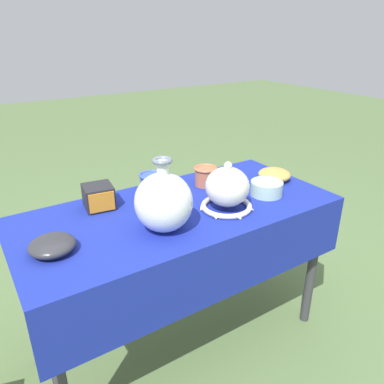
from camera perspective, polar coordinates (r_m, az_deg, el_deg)
ground_plane at (r=1.96m, az=-1.73°, el=-21.13°), size 14.00×14.00×0.00m
display_table at (r=1.57m, az=-1.66°, el=-5.16°), size 1.32×0.61×0.70m
vase_tall_bulbous at (r=1.34m, az=-4.35°, el=-1.48°), size 0.21×0.21×0.28m
vase_dome_bell at (r=1.51m, az=5.37°, el=0.35°), size 0.22×0.22×0.20m
mosaic_tile_box at (r=1.57m, az=-14.04°, el=-0.71°), size 0.13×0.13×0.10m
pot_squat_celadon at (r=1.68m, az=11.29°, el=0.57°), size 0.14×0.14×0.06m
bowl_shallow_charcoal at (r=1.32m, az=-20.53°, el=-7.61°), size 0.15×0.15×0.05m
cup_wide_terracotta at (r=1.75m, az=2.07°, el=2.54°), size 0.11×0.11×0.09m
bowl_shallow_ochre at (r=1.85m, az=12.44°, el=2.60°), size 0.16×0.16×0.06m
cup_wide_cobalt at (r=1.66m, az=-6.14°, el=1.38°), size 0.11×0.11×0.09m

